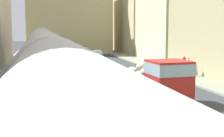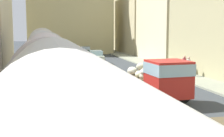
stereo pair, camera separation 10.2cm
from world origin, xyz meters
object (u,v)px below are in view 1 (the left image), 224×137
object	(u,v)px
parked_bus_1	(48,74)
cargo_truck_1	(158,78)
parked_bus_3	(42,47)
car_3	(93,86)
car_2	(114,113)
car_1	(83,51)
car_0	(96,57)
pedestrian_2	(188,66)
car_4	(64,54)
pedestrian_3	(184,64)
parked_bus_2	(44,56)

from	to	relation	value
parked_bus_1	cargo_truck_1	world-z (taller)	parked_bus_1
parked_bus_3	cargo_truck_1	xyz separation A→B (m)	(6.44, -14.83, -1.07)
car_3	cargo_truck_1	bearing A→B (deg)	-15.41
car_2	car_3	distance (m)	6.25
car_2	car_1	bearing A→B (deg)	84.00
car_0	parked_bus_1	bearing A→B (deg)	-105.35
cargo_truck_1	pedestrian_2	distance (m)	9.13
car_1	car_4	size ratio (longest dim) A/B	0.91
cargo_truck_1	car_3	world-z (taller)	cargo_truck_1
cargo_truck_1	pedestrian_2	size ratio (longest dim) A/B	3.98
parked_bus_3	cargo_truck_1	size ratio (longest dim) A/B	1.34
parked_bus_3	pedestrian_2	world-z (taller)	parked_bus_3
parked_bus_3	cargo_truck_1	bearing A→B (deg)	-66.54
parked_bus_1	pedestrian_3	size ratio (longest dim) A/B	5.40
parked_bus_3	parked_bus_1	bearing A→B (deg)	-90.00
car_4	car_2	bearing A→B (deg)	-90.78
car_2	pedestrian_3	distance (m)	16.61
car_3	pedestrian_2	size ratio (longest dim) A/B	2.38
car_4	pedestrian_3	bearing A→B (deg)	-59.07
parked_bus_1	parked_bus_2	size ratio (longest dim) A/B	0.98
parked_bus_2	parked_bus_3	xyz separation A→B (m)	(0.00, 9.00, 0.13)
parked_bus_1	car_0	xyz separation A→B (m)	(6.18, 22.51, -1.38)
parked_bus_3	car_1	distance (m)	15.07
parked_bus_2	pedestrian_2	distance (m)	12.14
car_4	pedestrian_2	size ratio (longest dim) A/B	2.31
parked_bus_1	car_0	size ratio (longest dim) A/B	2.32
car_1	car_2	distance (m)	33.94
parked_bus_2	pedestrian_2	bearing A→B (deg)	6.68
cargo_truck_1	car_2	world-z (taller)	cargo_truck_1
pedestrian_2	car_3	bearing A→B (deg)	-146.21
parked_bus_1	parked_bus_3	world-z (taller)	parked_bus_3
parked_bus_1	car_3	bearing A→B (deg)	57.06
parked_bus_1	car_0	distance (m)	23.38
cargo_truck_1	pedestrian_3	xyz separation A→B (m)	(5.69, 8.31, -0.26)
parked_bus_1	car_3	xyz separation A→B (m)	(2.72, 4.19, -1.36)
parked_bus_3	car_0	bearing A→B (deg)	36.11
parked_bus_3	pedestrian_3	distance (m)	13.83
parked_bus_2	car_0	world-z (taller)	parked_bus_2
parked_bus_3	car_0	world-z (taller)	parked_bus_3
car_0	pedestrian_3	xyz separation A→B (m)	(5.95, -11.03, 0.25)
cargo_truck_1	parked_bus_2	bearing A→B (deg)	137.82
car_0	car_4	world-z (taller)	car_4
parked_bus_1	car_4	bearing A→B (deg)	83.85
car_3	pedestrian_2	world-z (taller)	pedestrian_2
car_2	pedestrian_3	world-z (taller)	pedestrian_3
car_4	pedestrian_3	xyz separation A→B (m)	(9.23, -15.41, 0.24)
cargo_truck_1	pedestrian_2	xyz separation A→B (m)	(5.56, 7.24, -0.26)
car_1	pedestrian_3	world-z (taller)	pedestrian_3
parked_bus_2	parked_bus_3	distance (m)	9.00
car_3	car_2	bearing A→B (deg)	-91.94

